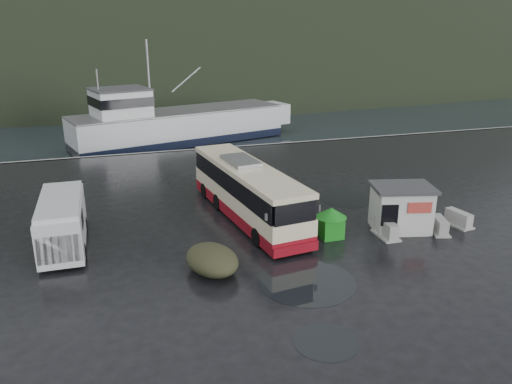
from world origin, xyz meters
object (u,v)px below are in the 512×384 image
object	(u,v)px
jersey_barrier_a	(386,236)
waste_bin_left	(330,237)
coach_bus	(248,217)
fishing_trawler	(180,129)
white_van	(66,246)
jersey_barrier_b	(439,232)
dome_tent	(212,271)
waste_bin_right	(262,233)
jersey_barrier_c	(457,225)
ticket_kiosk	(399,229)

from	to	relation	value
jersey_barrier_a	waste_bin_left	bearing A→B (deg)	164.00
coach_bus	fishing_trawler	distance (m)	26.26
white_van	jersey_barrier_b	world-z (taller)	white_van
dome_tent	jersey_barrier_a	bearing A→B (deg)	6.93
waste_bin_left	jersey_barrier_a	size ratio (longest dim) A/B	0.93
white_van	jersey_barrier_b	distance (m)	19.21
dome_tent	white_van	bearing A→B (deg)	143.43
jersey_barrier_b	waste_bin_right	bearing A→B (deg)	163.80
jersey_barrier_c	fishing_trawler	xyz separation A→B (m)	(-10.49, 30.81, 0.00)
white_van	waste_bin_right	distance (m)	9.88
coach_bus	jersey_barrier_b	size ratio (longest dim) A/B	7.18
fishing_trawler	ticket_kiosk	bearing A→B (deg)	-92.18
coach_bus	ticket_kiosk	distance (m)	8.35
dome_tent	jersey_barrier_b	xyz separation A→B (m)	(12.39, 0.81, 0.00)
white_van	jersey_barrier_a	distance (m)	16.23
jersey_barrier_a	jersey_barrier_c	world-z (taller)	jersey_barrier_a
white_van	waste_bin_right	world-z (taller)	white_van
coach_bus	dome_tent	xyz separation A→B (m)	(-3.32, -5.86, 0.00)
white_van	jersey_barrier_c	world-z (taller)	white_van
waste_bin_right	jersey_barrier_b	world-z (taller)	waste_bin_right
jersey_barrier_a	dome_tent	bearing A→B (deg)	-173.07
white_van	waste_bin_left	distance (m)	13.34
jersey_barrier_b	dome_tent	bearing A→B (deg)	-176.28
white_van	jersey_barrier_c	distance (m)	20.66
waste_bin_right	ticket_kiosk	bearing A→B (deg)	-12.74
ticket_kiosk	jersey_barrier_a	size ratio (longest dim) A/B	1.81
waste_bin_left	jersey_barrier_a	distance (m)	2.89
waste_bin_left	fishing_trawler	xyz separation A→B (m)	(-3.16, 30.18, 0.00)
white_van	dome_tent	xyz separation A→B (m)	(6.41, -4.75, 0.00)
ticket_kiosk	waste_bin_left	bearing A→B (deg)	-168.42
waste_bin_right	jersey_barrier_c	size ratio (longest dim) A/B	0.82
white_van	fishing_trawler	size ratio (longest dim) A/B	0.23
jersey_barrier_c	jersey_barrier_a	bearing A→B (deg)	-177.88
jersey_barrier_a	fishing_trawler	world-z (taller)	fishing_trawler
coach_bus	dome_tent	distance (m)	6.73
jersey_barrier_c	white_van	bearing A→B (deg)	170.42
jersey_barrier_b	coach_bus	bearing A→B (deg)	150.88
dome_tent	fishing_trawler	world-z (taller)	fishing_trawler
waste_bin_left	waste_bin_right	size ratio (longest dim) A/B	1.20
ticket_kiosk	jersey_barrier_a	distance (m)	1.36
white_van	jersey_barrier_b	xyz separation A→B (m)	(18.80, -3.95, 0.00)
jersey_barrier_a	jersey_barrier_b	xyz separation A→B (m)	(2.97, -0.34, 0.00)
jersey_barrier_a	coach_bus	bearing A→B (deg)	142.28
white_van	jersey_barrier_a	bearing A→B (deg)	-12.92
jersey_barrier_b	jersey_barrier_c	xyz separation A→B (m)	(1.58, 0.51, 0.00)
dome_tent	jersey_barrier_b	bearing A→B (deg)	3.72
waste_bin_left	white_van	bearing A→B (deg)	167.84
white_van	dome_tent	distance (m)	7.98
coach_bus	jersey_barrier_b	bearing A→B (deg)	-36.53
dome_tent	coach_bus	bearing A→B (deg)	60.46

